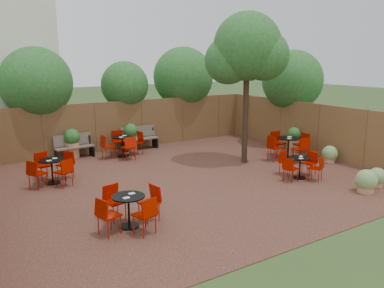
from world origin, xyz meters
TOP-DOWN VIEW (x-y plane):
  - ground at (0.00, 0.00)m, footprint 80.00×80.00m
  - courtyard_paving at (0.00, 0.00)m, footprint 12.00×10.00m
  - fence_back at (0.00, 5.00)m, footprint 12.00×0.08m
  - fence_right at (6.00, 0.00)m, footprint 0.08×10.00m
  - overhang_foliage at (-0.68, 3.35)m, footprint 15.56×10.66m
  - courtyard_tree at (2.91, 0.66)m, footprint 2.57×2.47m
  - park_bench_left at (-2.06, 4.62)m, footprint 1.48×0.58m
  - park_bench_right at (0.64, 4.63)m, footprint 1.53×0.50m
  - bistro_tables at (0.28, 0.59)m, footprint 9.73×7.65m
  - planters at (-0.51, 3.76)m, footprint 11.84×4.41m
  - low_shrubs at (4.47, -2.79)m, footprint 2.40×3.28m

SIDE VIEW (x-z plane):
  - ground at x=0.00m, z-range 0.00..0.00m
  - courtyard_paving at x=0.00m, z-range 0.00..0.02m
  - low_shrubs at x=4.47m, z-range -0.01..0.64m
  - bistro_tables at x=0.28m, z-range -0.01..0.92m
  - park_bench_left at x=-2.06m, z-range 0.03..0.93m
  - park_bench_right at x=0.64m, z-range 0.03..0.98m
  - planters at x=-0.51m, z-range 0.04..1.13m
  - fence_back at x=0.00m, z-range 0.00..2.00m
  - fence_right at x=6.00m, z-range 0.00..2.00m
  - overhang_foliage at x=-0.68m, z-range 1.36..4.12m
  - courtyard_tree at x=2.91m, z-range 1.30..6.54m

